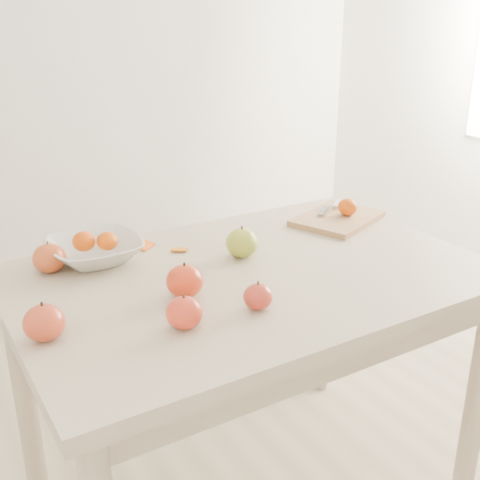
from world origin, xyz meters
TOP-DOWN VIEW (x-y plane):
  - table at (0.00, 0.00)m, footprint 1.20×0.80m
  - cutting_board at (0.45, 0.19)m, footprint 0.33×0.29m
  - board_tangerine at (0.48, 0.18)m, footprint 0.06×0.06m
  - fruit_bowl at (-0.32, 0.27)m, footprint 0.25×0.25m
  - bowl_tangerine_near at (-0.34, 0.28)m, footprint 0.06×0.06m
  - bowl_tangerine_far at (-0.29, 0.26)m, footprint 0.06×0.06m
  - orange_peel_a at (-0.17, 0.30)m, footprint 0.07×0.07m
  - orange_peel_b at (-0.10, 0.22)m, footprint 0.06×0.05m
  - paring_knife at (0.49, 0.26)m, footprint 0.16×0.09m
  - apple_green at (0.03, 0.10)m, footprint 0.09×0.09m
  - apple_red_a at (-0.44, 0.26)m, footprint 0.08×0.08m
  - apple_red_e at (-0.09, -0.18)m, footprint 0.07×0.07m
  - apple_red_b at (-0.21, -0.04)m, footprint 0.09×0.09m
  - apple_red_c at (-0.28, -0.18)m, footprint 0.08×0.08m
  - apple_red_d at (-0.54, -0.07)m, footprint 0.09×0.09m

SIDE VIEW (x-z plane):
  - table at x=0.00m, z-range 0.28..1.03m
  - orange_peel_a at x=-0.17m, z-range 0.75..0.76m
  - orange_peel_b at x=-0.10m, z-range 0.75..0.76m
  - cutting_board at x=0.45m, z-range 0.75..0.77m
  - paring_knife at x=0.49m, z-range 0.77..0.78m
  - apple_red_e at x=-0.09m, z-range 0.75..0.81m
  - fruit_bowl at x=-0.32m, z-range 0.75..0.81m
  - apple_red_c at x=-0.28m, z-range 0.75..0.82m
  - apple_red_a at x=-0.44m, z-range 0.75..0.83m
  - apple_red_d at x=-0.54m, z-range 0.75..0.83m
  - apple_red_b at x=-0.21m, z-range 0.75..0.83m
  - apple_green at x=0.03m, z-range 0.75..0.83m
  - board_tangerine at x=0.48m, z-range 0.77..0.82m
  - bowl_tangerine_far at x=-0.29m, z-range 0.78..0.83m
  - bowl_tangerine_near at x=-0.34m, z-range 0.78..0.84m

